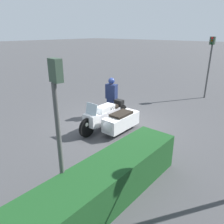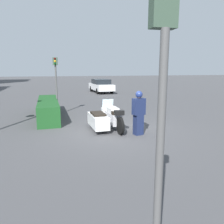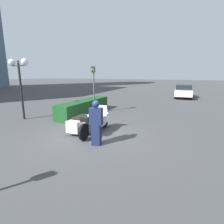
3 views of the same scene
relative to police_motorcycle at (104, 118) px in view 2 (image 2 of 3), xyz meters
name	(u,v)px [view 2 (image 2 of 3)]	position (x,y,z in m)	size (l,w,h in m)	color
ground_plane	(114,132)	(-0.53, -0.26, -0.48)	(160.00, 160.00, 0.00)	#424244
police_motorcycle	(104,118)	(0.00, 0.00, 0.00)	(2.65, 1.22, 1.17)	black
officer_rider	(139,112)	(-1.19, -1.05, 0.42)	(0.36, 0.51, 1.70)	#192347
hedge_bush_curbside	(48,109)	(3.14, 2.26, -0.02)	(5.00, 0.99, 0.91)	#19471E
traffic_light_near	(56,77)	(3.55, 1.76, 1.60)	(0.23, 0.27, 3.12)	#4C4C4C
traffic_light_far	(161,100)	(-6.71, 1.12, 1.69)	(0.23, 0.27, 3.28)	#4C4C4C
parked_car_background	(101,86)	(14.76, -3.47, 0.29)	(4.63, 1.91, 1.46)	silver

